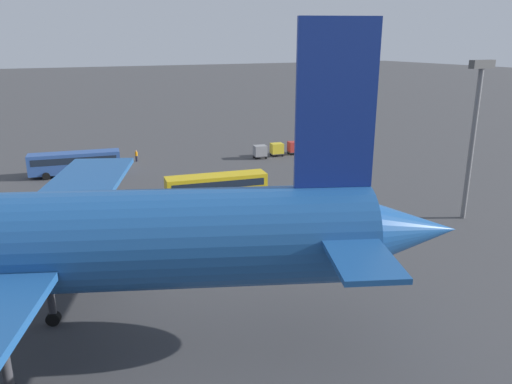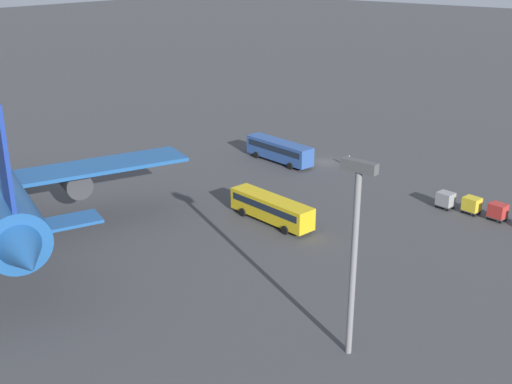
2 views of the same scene
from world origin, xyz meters
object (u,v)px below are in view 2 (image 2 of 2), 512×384
at_px(shuttle_bus_near, 279,150).
at_px(shuttle_bus_far, 271,207).
at_px(cargo_cart_red, 498,211).
at_px(cargo_cart_grey, 446,199).
at_px(worker_person, 349,161).
at_px(cargo_cart_yellow, 472,204).

bearing_deg(shuttle_bus_near, shuttle_bus_far, 133.53).
bearing_deg(shuttle_bus_near, cargo_cart_red, -174.21).
bearing_deg(cargo_cart_grey, shuttle_bus_far, 50.55).
bearing_deg(cargo_cart_red, shuttle_bus_far, 40.43).
relative_size(shuttle_bus_near, worker_person, 6.97).
distance_m(shuttle_bus_near, worker_person, 10.52).
distance_m(worker_person, cargo_cart_grey, 19.03).
distance_m(shuttle_bus_far, cargo_cart_yellow, 24.43).
relative_size(shuttle_bus_near, cargo_cart_red, 5.47).
bearing_deg(cargo_cart_yellow, worker_person, -16.23).
height_order(cargo_cart_red, cargo_cart_yellow, same).
distance_m(cargo_cart_red, cargo_cart_grey, 6.36).
distance_m(shuttle_bus_near, cargo_cart_red, 33.64).
bearing_deg(worker_person, shuttle_bus_far, 99.39).
bearing_deg(cargo_cart_grey, cargo_cart_yellow, -173.15).
xyz_separation_m(cargo_cart_red, cargo_cart_yellow, (3.17, -0.05, 0.00)).
bearing_deg(cargo_cart_red, shuttle_bus_near, -2.61).
distance_m(cargo_cart_yellow, cargo_cart_grey, 3.20).
bearing_deg(worker_person, cargo_cart_yellow, 163.77).
xyz_separation_m(shuttle_bus_near, cargo_cart_grey, (-27.25, 1.86, -0.73)).
xyz_separation_m(shuttle_bus_near, shuttle_bus_far, (-13.27, 18.86, -0.10)).
bearing_deg(shuttle_bus_far, cargo_cart_yellow, -126.69).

